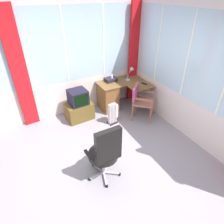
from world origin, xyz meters
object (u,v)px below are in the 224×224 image
Objects in this scene: paper_tray at (111,80)px; space_heater at (113,113)px; tv_remote at (144,84)px; spray_bottle at (112,77)px; wooden_armchair at (139,97)px; office_chair at (105,151)px; desk at (110,95)px; tv_on_stand at (79,107)px; desk_lamp at (131,72)px; potted_plant at (101,155)px.

paper_tray is 0.56× the size of space_heater.
tv_remote is 0.69× the size of spray_bottle.
wooden_armchair is 0.79× the size of office_chair.
wooden_armchair is at bearing -69.92° from spray_bottle.
spray_bottle is 1.02m from space_heater.
desk is 0.42m from paper_tray.
space_heater is at bearing -39.74° from tv_on_stand.
space_heater is (-1.02, -0.22, -0.47)m from tv_remote.
spray_bottle is 0.72× the size of paper_tray.
tv_remote is 2.51m from office_chair.
space_heater is (-0.85, -0.59, -0.69)m from desk_lamp.
tv_remote is at bearing 40.29° from office_chair.
tv_on_stand reaches higher than desk.
tv_remote is at bearing -64.99° from desk_lamp.
space_heater is 1.11× the size of potted_plant.
wooden_armchair reaches higher than tv_remote.
desk_lamp is 0.76× the size of potted_plant.
desk_lamp is 0.79m from wooden_armchair.
tv_on_stand is (-1.03, -0.22, -0.48)m from spray_bottle.
desk is 2.07m from potted_plant.
potted_plant is (-1.10, -1.74, -0.13)m from desk.
desk is 0.69m from space_heater.
desk is 2.31× the size of space_heater.
spray_bottle is 0.19× the size of office_chair.
tv_on_stand is 1.67m from potted_plant.
wooden_armchair is at bearing 40.17° from office_chair.
desk is 1.41× the size of wooden_armchair.
space_heater is at bearing 57.56° from office_chair.
desk_lamp is 0.58m from paper_tray.
tv_remote is (0.17, -0.37, -0.23)m from desk_lamp.
paper_tray is at bearing 121.69° from tv_remote.
tv_on_stand is at bearing 83.30° from office_chair.
paper_tray is 2.52m from office_chair.
tv_on_stand is (-1.34, 0.63, -0.22)m from wooden_armchair.
wooden_armchair is 2.06m from office_chair.
tv_on_stand is 1.48× the size of space_heater.
wooden_armchair is (-0.17, -0.66, -0.40)m from desk_lamp.
paper_tray is 1.12m from tv_on_stand.
office_chair reaches higher than potted_plant.
wooden_armchair is (0.31, -0.85, -0.27)m from spray_bottle.
wooden_armchair is 1.82× the size of potted_plant.
tv_remote reaches higher than potted_plant.
paper_tray is 0.95m from wooden_armchair.
desk_lamp is 1.25m from space_heater.
wooden_armchair reaches higher than space_heater.
office_chair is at bearing -119.42° from paper_tray.
paper_tray is 0.62× the size of potted_plant.
desk is 1.11× the size of office_chair.
desk_lamp is at bearing 75.33° from wooden_armchair.
space_heater is (0.66, -0.55, -0.08)m from tv_on_stand.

